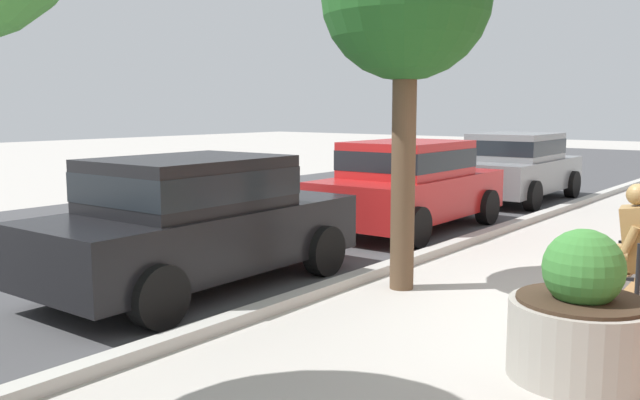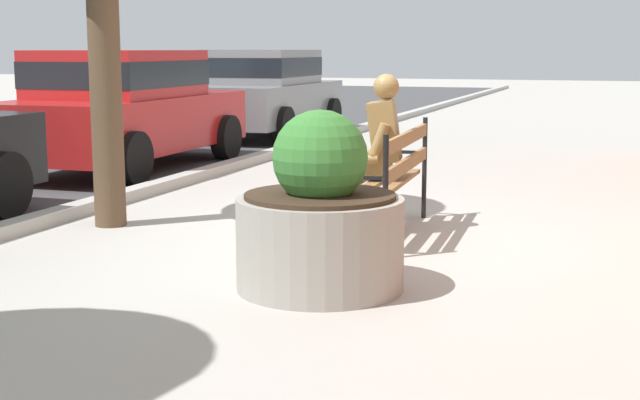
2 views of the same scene
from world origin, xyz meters
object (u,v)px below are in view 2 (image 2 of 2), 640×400
(parked_car_red, at_px, (123,106))
(parked_car_grey, at_px, (264,90))
(park_bench, at_px, (388,172))
(concrete_planter, at_px, (320,222))
(bronze_statue_seated, at_px, (368,156))

(parked_car_red, bearing_deg, parked_car_grey, 0.00)
(park_bench, xyz_separation_m, parked_car_grey, (7.78, 4.41, 0.30))
(parked_car_grey, bearing_deg, concrete_planter, -155.22)
(park_bench, distance_m, bronze_statue_seated, 0.27)
(park_bench, relative_size, parked_car_grey, 0.44)
(park_bench, bearing_deg, concrete_planter, -179.11)
(concrete_planter, bearing_deg, parked_car_grey, 24.78)
(concrete_planter, distance_m, parked_car_grey, 10.61)
(park_bench, relative_size, concrete_planter, 1.53)
(park_bench, height_order, concrete_planter, concrete_planter)
(parked_car_red, bearing_deg, concrete_planter, -137.55)
(concrete_planter, xyz_separation_m, parked_car_red, (4.86, 4.44, 0.39))
(bronze_statue_seated, distance_m, parked_car_grey, 8.75)
(park_bench, xyz_separation_m, bronze_statue_seated, (0.11, 0.21, 0.12))
(bronze_statue_seated, xyz_separation_m, parked_car_grey, (7.67, 4.20, 0.17))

